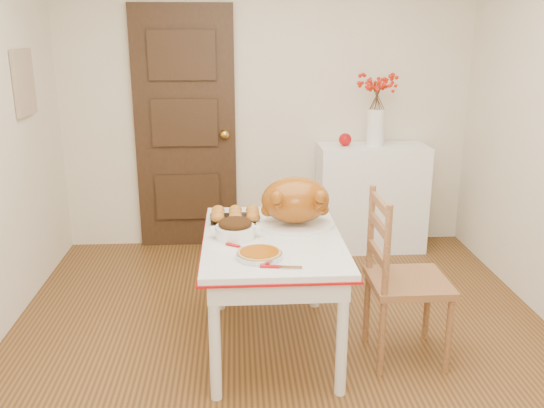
{
  "coord_description": "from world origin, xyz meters",
  "views": [
    {
      "loc": [
        -0.27,
        -3.01,
        1.86
      ],
      "look_at": [
        -0.07,
        0.21,
        0.89
      ],
      "focal_mm": 38.65,
      "sensor_mm": 36.0,
      "label": 1
    }
  ],
  "objects": [
    {
      "name": "wall_back",
      "position": [
        0.0,
        2.0,
        1.25
      ],
      "size": [
        3.5,
        0.0,
        2.5
      ],
      "primitive_type": "cube",
      "color": "silver",
      "rests_on": "ground"
    },
    {
      "name": "drinking_glass",
      "position": [
        -0.0,
        0.63,
        0.76
      ],
      "size": [
        0.07,
        0.07,
        0.11
      ],
      "primitive_type": "cylinder",
      "rotation": [
        0.0,
        0.0,
        0.04
      ],
      "color": "white",
      "rests_on": "kitchen_table"
    },
    {
      "name": "photo_board",
      "position": [
        -1.73,
        1.2,
        1.5
      ],
      "size": [
        0.03,
        0.35,
        0.45
      ],
      "primitive_type": "cube",
      "color": "beige",
      "rests_on": "ground"
    },
    {
      "name": "rolls_tray",
      "position": [
        -0.28,
        0.45,
        0.75
      ],
      "size": [
        0.32,
        0.26,
        0.08
      ],
      "primitive_type": null,
      "rotation": [
        0.0,
        0.0,
        0.06
      ],
      "color": "#A45E1A",
      "rests_on": "kitchen_table"
    },
    {
      "name": "carving_knife",
      "position": [
        -0.23,
        -0.03,
        0.72
      ],
      "size": [
        0.23,
        0.18,
        0.01
      ],
      "primitive_type": null,
      "rotation": [
        0.0,
        0.0,
        -0.59
      ],
      "color": "silver",
      "rests_on": "kitchen_table"
    },
    {
      "name": "stuffing_dish",
      "position": [
        -0.29,
        0.15,
        0.76
      ],
      "size": [
        0.33,
        0.28,
        0.11
      ],
      "primitive_type": null,
      "rotation": [
        0.0,
        0.0,
        0.21
      ],
      "color": "#3C1F0B",
      "rests_on": "kitchen_table"
    },
    {
      "name": "pie_server",
      "position": [
        -0.06,
        -0.31,
        0.72
      ],
      "size": [
        0.22,
        0.09,
        0.01
      ],
      "primitive_type": null,
      "rotation": [
        0.0,
        0.0,
        -0.14
      ],
      "color": "silver",
      "rests_on": "kitchen_table"
    },
    {
      "name": "chair_oak",
      "position": [
        0.7,
        0.0,
        0.5
      ],
      "size": [
        0.44,
        0.44,
        0.99
      ],
      "primitive_type": null,
      "rotation": [
        0.0,
        0.0,
        1.57
      ],
      "color": "#A26944",
      "rests_on": "floor"
    },
    {
      "name": "shaker_pair",
      "position": [
        0.19,
        0.6,
        0.75
      ],
      "size": [
        0.1,
        0.05,
        0.09
      ],
      "primitive_type": null,
      "rotation": [
        0.0,
        0.0,
        -0.14
      ],
      "color": "white",
      "rests_on": "kitchen_table"
    },
    {
      "name": "kitchen_table",
      "position": [
        -0.07,
        0.16,
        0.35
      ],
      "size": [
        0.81,
        1.19,
        0.71
      ],
      "primitive_type": null,
      "color": "silver",
      "rests_on": "floor"
    },
    {
      "name": "turkey_platter",
      "position": [
        0.08,
        0.33,
        0.86
      ],
      "size": [
        0.57,
        0.51,
        0.3
      ],
      "primitive_type": null,
      "rotation": [
        0.0,
        0.0,
        -0.32
      ],
      "color": "#9F4D13",
      "rests_on": "kitchen_table"
    },
    {
      "name": "apple",
      "position": [
        0.64,
        1.78,
        0.97
      ],
      "size": [
        0.11,
        0.11,
        0.11
      ],
      "primitive_type": "sphere",
      "color": "#A50A0C",
      "rests_on": "sideboard"
    },
    {
      "name": "wall_front",
      "position": [
        0.0,
        -2.0,
        1.25
      ],
      "size": [
        3.5,
        0.0,
        2.5
      ],
      "primitive_type": "cube",
      "color": "silver",
      "rests_on": "ground"
    },
    {
      "name": "door_back",
      "position": [
        -0.7,
        1.97,
        1.03
      ],
      "size": [
        0.85,
        0.06,
        2.06
      ],
      "primitive_type": "cube",
      "color": "#362314",
      "rests_on": "ground"
    },
    {
      "name": "sideboard",
      "position": [
        0.88,
        1.78,
        0.46
      ],
      "size": [
        0.91,
        0.41,
        0.91
      ],
      "primitive_type": "cube",
      "color": "white",
      "rests_on": "floor"
    },
    {
      "name": "floor",
      "position": [
        0.0,
        0.0,
        0.0
      ],
      "size": [
        3.5,
        4.0,
        0.0
      ],
      "primitive_type": "cube",
      "color": "#442A14",
      "rests_on": "ground"
    },
    {
      "name": "berry_vase",
      "position": [
        0.89,
        1.78,
        1.23
      ],
      "size": [
        0.33,
        0.33,
        0.63
      ],
      "primitive_type": null,
      "color": "white",
      "rests_on": "sideboard"
    },
    {
      "name": "pumpkin_pie",
      "position": [
        -0.16,
        -0.16,
        0.73
      ],
      "size": [
        0.28,
        0.28,
        0.05
      ],
      "primitive_type": "cylinder",
      "rotation": [
        0.0,
        0.0,
        0.2
      ],
      "color": "#914004",
      "rests_on": "kitchen_table"
    }
  ]
}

